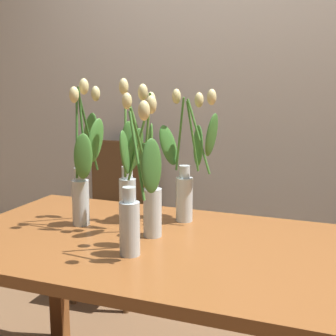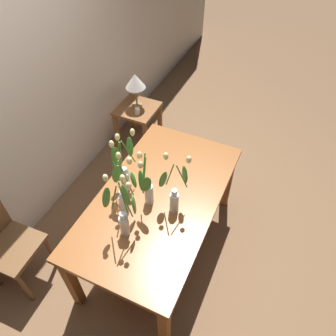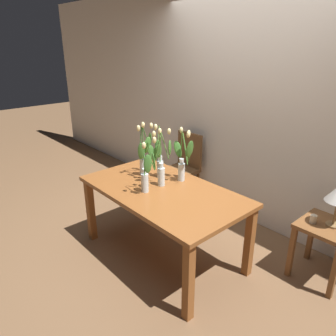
{
  "view_description": "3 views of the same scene",
  "coord_description": "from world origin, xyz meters",
  "px_view_note": "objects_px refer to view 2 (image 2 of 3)",
  "views": [
    {
      "loc": [
        0.62,
        -1.55,
        1.32
      ],
      "look_at": [
        0.02,
        -0.03,
        1.02
      ],
      "focal_mm": 52.55,
      "sensor_mm": 36.0,
      "label": 1
    },
    {
      "loc": [
        -1.41,
        -0.72,
        2.71
      ],
      "look_at": [
        0.08,
        -0.04,
        1.0
      ],
      "focal_mm": 34.39,
      "sensor_mm": 36.0,
      "label": 2
    },
    {
      "loc": [
        2.07,
        -1.78,
        2.04
      ],
      "look_at": [
        0.04,
        0.03,
        0.96
      ],
      "focal_mm": 34.2,
      "sensor_mm": 36.0,
      "label": 3
    }
  ],
  "objects_px": {
    "tulip_vase_1": "(124,194)",
    "tulip_vase_0": "(123,169)",
    "tulip_vase_3": "(147,189)",
    "tulip_vase_4": "(123,213)",
    "pillar_candle": "(137,111)",
    "dining_chair": "(1,239)",
    "dining_table": "(159,204)",
    "side_table": "(138,116)",
    "table_lamp": "(135,82)",
    "tulip_vase_2": "(174,193)"
  },
  "relations": [
    {
      "from": "tulip_vase_1",
      "to": "tulip_vase_0",
      "type": "bearing_deg",
      "value": 30.66
    },
    {
      "from": "tulip_vase_3",
      "to": "tulip_vase_4",
      "type": "bearing_deg",
      "value": 172.88
    },
    {
      "from": "pillar_candle",
      "to": "tulip_vase_0",
      "type": "bearing_deg",
      "value": -155.46
    },
    {
      "from": "dining_chair",
      "to": "pillar_candle",
      "type": "xyz_separation_m",
      "value": [
        1.84,
        -0.22,
        0.06
      ]
    },
    {
      "from": "dining_chair",
      "to": "dining_table",
      "type": "bearing_deg",
      "value": -53.86
    },
    {
      "from": "dining_table",
      "to": "side_table",
      "type": "xyz_separation_m",
      "value": [
        1.2,
        0.85,
        -0.22
      ]
    },
    {
      "from": "tulip_vase_3",
      "to": "table_lamp",
      "type": "relative_size",
      "value": 1.4
    },
    {
      "from": "table_lamp",
      "to": "tulip_vase_0",
      "type": "bearing_deg",
      "value": -154.84
    },
    {
      "from": "tulip_vase_4",
      "to": "pillar_candle",
      "type": "distance_m",
      "value": 1.68
    },
    {
      "from": "tulip_vase_3",
      "to": "side_table",
      "type": "distance_m",
      "value": 1.61
    },
    {
      "from": "tulip_vase_4",
      "to": "table_lamp",
      "type": "distance_m",
      "value": 1.8
    },
    {
      "from": "dining_chair",
      "to": "pillar_candle",
      "type": "distance_m",
      "value": 1.85
    },
    {
      "from": "table_lamp",
      "to": "pillar_candle",
      "type": "height_order",
      "value": "table_lamp"
    },
    {
      "from": "dining_chair",
      "to": "table_lamp",
      "type": "bearing_deg",
      "value": -4.05
    },
    {
      "from": "tulip_vase_4",
      "to": "dining_chair",
      "type": "bearing_deg",
      "value": 111.07
    },
    {
      "from": "dining_table",
      "to": "tulip_vase_4",
      "type": "xyz_separation_m",
      "value": [
        -0.38,
        0.08,
        0.31
      ]
    },
    {
      "from": "side_table",
      "to": "table_lamp",
      "type": "bearing_deg",
      "value": 29.46
    },
    {
      "from": "dining_table",
      "to": "tulip_vase_0",
      "type": "distance_m",
      "value": 0.41
    },
    {
      "from": "tulip_vase_2",
      "to": "table_lamp",
      "type": "distance_m",
      "value": 1.65
    },
    {
      "from": "tulip_vase_3",
      "to": "dining_chair",
      "type": "distance_m",
      "value": 1.23
    },
    {
      "from": "tulip_vase_0",
      "to": "pillar_candle",
      "type": "relative_size",
      "value": 7.13
    },
    {
      "from": "dining_table",
      "to": "table_lamp",
      "type": "xyz_separation_m",
      "value": [
        1.24,
        0.87,
        0.21
      ]
    },
    {
      "from": "tulip_vase_1",
      "to": "side_table",
      "type": "bearing_deg",
      "value": 25.84
    },
    {
      "from": "tulip_vase_0",
      "to": "dining_table",
      "type": "bearing_deg",
      "value": -85.87
    },
    {
      "from": "tulip_vase_2",
      "to": "tulip_vase_4",
      "type": "bearing_deg",
      "value": 145.33
    },
    {
      "from": "tulip_vase_0",
      "to": "tulip_vase_2",
      "type": "distance_m",
      "value": 0.44
    },
    {
      "from": "tulip_vase_4",
      "to": "tulip_vase_2",
      "type": "bearing_deg",
      "value": -34.67
    },
    {
      "from": "tulip_vase_3",
      "to": "table_lamp",
      "type": "bearing_deg",
      "value": 31.87
    },
    {
      "from": "dining_table",
      "to": "side_table",
      "type": "distance_m",
      "value": 1.49
    },
    {
      "from": "side_table",
      "to": "pillar_candle",
      "type": "relative_size",
      "value": 7.33
    },
    {
      "from": "pillar_candle",
      "to": "tulip_vase_1",
      "type": "bearing_deg",
      "value": -154.5
    },
    {
      "from": "tulip_vase_2",
      "to": "tulip_vase_1",
      "type": "bearing_deg",
      "value": 117.81
    },
    {
      "from": "dining_table",
      "to": "side_table",
      "type": "height_order",
      "value": "dining_table"
    },
    {
      "from": "dining_chair",
      "to": "tulip_vase_1",
      "type": "bearing_deg",
      "value": -58.26
    },
    {
      "from": "pillar_candle",
      "to": "dining_table",
      "type": "bearing_deg",
      "value": -144.16
    },
    {
      "from": "tulip_vase_1",
      "to": "table_lamp",
      "type": "bearing_deg",
      "value": 25.94
    },
    {
      "from": "pillar_candle",
      "to": "tulip_vase_2",
      "type": "bearing_deg",
      "value": -140.48
    },
    {
      "from": "dining_table",
      "to": "dining_chair",
      "type": "xyz_separation_m",
      "value": [
        -0.74,
        1.01,
        -0.12
      ]
    },
    {
      "from": "dining_chair",
      "to": "table_lamp",
      "type": "distance_m",
      "value": 2.01
    },
    {
      "from": "side_table",
      "to": "table_lamp",
      "type": "distance_m",
      "value": 0.43
    },
    {
      "from": "tulip_vase_4",
      "to": "pillar_candle",
      "type": "relative_size",
      "value": 7.66
    },
    {
      "from": "tulip_vase_1",
      "to": "tulip_vase_2",
      "type": "bearing_deg",
      "value": -62.19
    },
    {
      "from": "dining_chair",
      "to": "side_table",
      "type": "distance_m",
      "value": 1.95
    },
    {
      "from": "tulip_vase_2",
      "to": "side_table",
      "type": "distance_m",
      "value": 1.68
    },
    {
      "from": "tulip_vase_0",
      "to": "tulip_vase_4",
      "type": "xyz_separation_m",
      "value": [
        -0.36,
        -0.21,
        0.01
      ]
    },
    {
      "from": "dining_table",
      "to": "side_table",
      "type": "relative_size",
      "value": 2.91
    },
    {
      "from": "tulip_vase_2",
      "to": "pillar_candle",
      "type": "height_order",
      "value": "tulip_vase_2"
    },
    {
      "from": "tulip_vase_0",
      "to": "tulip_vase_1",
      "type": "height_order",
      "value": "tulip_vase_1"
    },
    {
      "from": "tulip_vase_2",
      "to": "side_table",
      "type": "xyz_separation_m",
      "value": [
        1.25,
        1.01,
        -0.48
      ]
    },
    {
      "from": "tulip_vase_0",
      "to": "dining_chair",
      "type": "xyz_separation_m",
      "value": [
        -0.72,
        0.73,
        -0.42
      ]
    }
  ]
}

